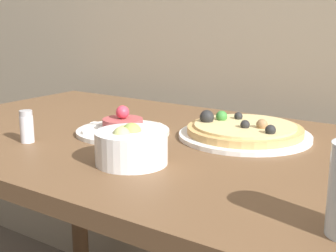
{
  "coord_description": "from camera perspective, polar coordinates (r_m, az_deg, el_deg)",
  "views": [
    {
      "loc": [
        0.64,
        -0.46,
        1.05
      ],
      "look_at": [
        0.07,
        0.36,
        0.81
      ],
      "focal_mm": 50.0,
      "sensor_mm": 36.0,
      "label": 1
    }
  ],
  "objects": [
    {
      "name": "dining_table",
      "position": [
        1.12,
        -2.42,
        -6.81
      ],
      "size": [
        1.26,
        0.75,
        0.77
      ],
      "color": "brown",
      "rests_on": "ground_plane"
    },
    {
      "name": "pizza_plate",
      "position": [
        1.09,
        9.28,
        -0.63
      ],
      "size": [
        0.3,
        0.3,
        0.06
      ],
      "color": "white",
      "rests_on": "dining_table"
    },
    {
      "name": "tartare_plate",
      "position": [
        1.12,
        -5.52,
        -0.29
      ],
      "size": [
        0.22,
        0.22,
        0.07
      ],
      "color": "white",
      "rests_on": "dining_table"
    },
    {
      "name": "small_bowl",
      "position": [
        0.89,
        -4.54,
        -2.46
      ],
      "size": [
        0.14,
        0.14,
        0.08
      ],
      "color": "white",
      "rests_on": "dining_table"
    },
    {
      "name": "salt_shaker",
      "position": [
        1.08,
        -16.85,
        -0.08
      ],
      "size": [
        0.03,
        0.03,
        0.07
      ],
      "color": "silver",
      "rests_on": "dining_table"
    }
  ]
}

